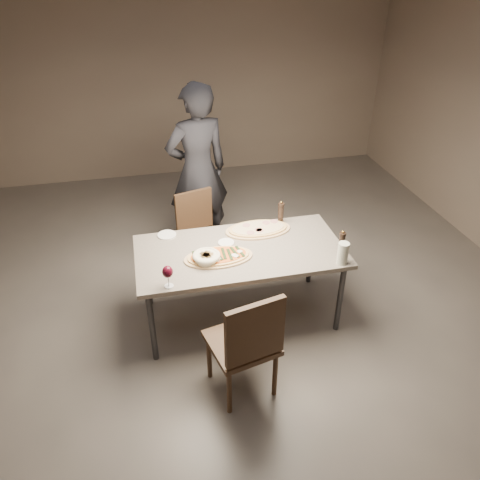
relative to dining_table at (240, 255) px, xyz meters
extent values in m
plane|color=#5D5650|center=(0.00, 0.00, -0.69)|extent=(7.00, 7.00, 0.00)
plane|color=#7F6E5F|center=(0.00, 3.50, 0.71)|extent=(6.00, 0.00, 6.00)
cube|color=slate|center=(0.00, 0.00, 0.04)|extent=(1.80, 0.90, 0.04)
cylinder|color=#333335|center=(-0.82, -0.37, -0.34)|extent=(0.05, 0.05, 0.71)
cylinder|color=#333335|center=(0.82, -0.37, -0.34)|extent=(0.05, 0.05, 0.71)
cylinder|color=#333335|center=(-0.82, 0.37, -0.34)|extent=(0.05, 0.05, 0.71)
cylinder|color=#333335|center=(0.82, 0.37, -0.34)|extent=(0.05, 0.05, 0.71)
ellipsoid|color=white|center=(-0.02, -0.08, 0.10)|extent=(0.05, 0.05, 0.01)
ellipsoid|color=white|center=(-0.08, -0.12, 0.10)|extent=(0.05, 0.05, 0.01)
ellipsoid|color=white|center=(-0.24, -0.17, 0.10)|extent=(0.05, 0.05, 0.01)
ellipsoid|color=white|center=(-0.22, -0.14, 0.10)|extent=(0.05, 0.05, 0.01)
ellipsoid|color=white|center=(-0.07, -0.14, 0.10)|extent=(0.05, 0.05, 0.01)
ellipsoid|color=white|center=(-0.24, -0.02, 0.10)|extent=(0.05, 0.05, 0.01)
cube|color=#203215|center=(-0.39, -0.07, 0.09)|extent=(0.05, 0.17, 0.01)
cube|color=#203215|center=(-0.35, -0.07, 0.09)|extent=(0.07, 0.17, 0.01)
cube|color=#203215|center=(-0.30, -0.07, 0.09)|extent=(0.03, 0.17, 0.01)
cube|color=#203215|center=(-0.25, -0.08, 0.09)|extent=(0.06, 0.17, 0.01)
cube|color=#203215|center=(-0.21, -0.09, 0.09)|extent=(0.06, 0.17, 0.01)
cube|color=#203215|center=(-0.16, -0.08, 0.09)|extent=(0.03, 0.17, 0.01)
cube|color=#203215|center=(-0.11, -0.10, 0.09)|extent=(0.02, 0.17, 0.01)
cube|color=#203215|center=(-0.06, -0.08, 0.09)|extent=(0.06, 0.17, 0.01)
cube|color=#203215|center=(-0.02, -0.07, 0.09)|extent=(0.05, 0.17, 0.01)
cylinder|color=tan|center=(0.14, 0.34, 0.09)|extent=(0.07, 0.07, 0.00)
cylinder|color=tan|center=(0.33, 0.35, 0.09)|extent=(0.07, 0.07, 0.00)
cylinder|color=tan|center=(0.41, 0.35, 0.09)|extent=(0.07, 0.07, 0.00)
cylinder|color=tan|center=(0.24, 0.22, 0.09)|extent=(0.07, 0.07, 0.00)
cylinder|color=tan|center=(0.23, 0.24, 0.09)|extent=(0.07, 0.07, 0.00)
cylinder|color=tan|center=(0.14, 0.20, 0.09)|extent=(0.07, 0.07, 0.00)
cylinder|color=beige|center=(-0.31, -0.12, 0.10)|extent=(0.20, 0.20, 0.08)
torus|color=beige|center=(-0.31, -0.12, 0.12)|extent=(0.23, 0.23, 0.04)
cube|color=#B18248|center=(-0.29, -0.12, 0.11)|extent=(0.07, 0.06, 0.04)
cube|color=#B18248|center=(-0.30, -0.10, 0.11)|extent=(0.07, 0.08, 0.04)
cube|color=#B18248|center=(-0.33, -0.11, 0.11)|extent=(0.08, 0.08, 0.04)
cube|color=#B18248|center=(-0.33, -0.14, 0.11)|extent=(0.08, 0.07, 0.04)
cube|color=#B18248|center=(-0.30, -0.15, 0.11)|extent=(0.06, 0.07, 0.04)
cylinder|color=white|center=(-0.10, 0.12, 0.07)|extent=(0.14, 0.14, 0.02)
cylinder|color=gold|center=(-0.10, 0.12, 0.07)|extent=(0.10, 0.10, 0.00)
cylinder|color=black|center=(0.48, 0.38, 0.15)|extent=(0.05, 0.05, 0.18)
cylinder|color=black|center=(0.48, 0.38, 0.25)|extent=(0.06, 0.06, 0.02)
sphere|color=gold|center=(0.48, 0.38, 0.27)|extent=(0.02, 0.02, 0.02)
cylinder|color=black|center=(0.83, -0.24, 0.15)|extent=(0.05, 0.05, 0.18)
cylinder|color=black|center=(0.83, -0.24, 0.25)|extent=(0.06, 0.06, 0.02)
sphere|color=gold|center=(0.83, -0.24, 0.27)|extent=(0.02, 0.02, 0.02)
cylinder|color=silver|center=(0.78, -0.38, 0.15)|extent=(0.09, 0.09, 0.19)
cylinder|color=silver|center=(-0.65, -0.38, 0.06)|extent=(0.07, 0.07, 0.01)
cylinder|color=silver|center=(-0.65, -0.38, 0.11)|extent=(0.01, 0.01, 0.09)
ellipsoid|color=#460A18|center=(-0.65, -0.38, 0.19)|extent=(0.08, 0.08, 0.10)
cylinder|color=white|center=(-0.60, 0.38, 0.06)|extent=(0.17, 0.17, 0.01)
cube|color=#3D2919|center=(-0.17, -0.81, -0.23)|extent=(0.56, 0.56, 0.04)
cylinder|color=#3D2919|center=(-0.32, -1.04, -0.47)|extent=(0.04, 0.04, 0.44)
cylinder|color=#3D2919|center=(0.06, -0.96, -0.47)|extent=(0.04, 0.04, 0.44)
cylinder|color=#3D2919|center=(-0.40, -0.67, -0.47)|extent=(0.04, 0.04, 0.44)
cylinder|color=#3D2919|center=(-0.03, -0.58, -0.47)|extent=(0.04, 0.04, 0.44)
cube|color=#3D2919|center=(-0.13, -1.02, 0.05)|extent=(0.45, 0.14, 0.49)
cube|color=#3D2919|center=(-0.22, 0.77, -0.28)|extent=(0.52, 0.52, 0.04)
cylinder|color=#3D2919|center=(-0.10, 0.98, -0.50)|extent=(0.03, 0.03, 0.39)
cylinder|color=#3D2919|center=(-0.43, 0.89, -0.50)|extent=(0.03, 0.03, 0.39)
cylinder|color=#3D2919|center=(-0.01, 0.65, -0.50)|extent=(0.03, 0.03, 0.39)
cylinder|color=#3D2919|center=(-0.34, 0.56, -0.50)|extent=(0.03, 0.03, 0.39)
cube|color=#3D2919|center=(-0.27, 0.95, -0.02)|extent=(0.40, 0.14, 0.44)
imported|color=black|center=(-0.17, 1.32, 0.25)|extent=(0.77, 0.60, 1.89)
camera|label=1|loc=(-0.76, -3.31, 2.28)|focal=35.00mm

